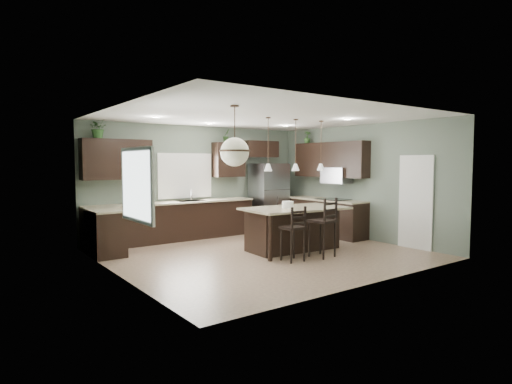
% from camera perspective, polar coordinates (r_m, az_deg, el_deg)
% --- Properties ---
extents(ground, '(6.00, 6.00, 0.00)m').
position_cam_1_polar(ground, '(8.94, 1.01, -8.19)').
color(ground, '#9E8466').
rests_on(ground, ground).
extents(pantry_door, '(0.04, 0.82, 2.04)m').
position_cam_1_polar(pantry_door, '(9.91, 20.51, -1.28)').
color(pantry_door, white).
rests_on(pantry_door, ground).
extents(window_back, '(1.35, 0.02, 1.00)m').
position_cam_1_polar(window_back, '(10.86, -9.45, 2.16)').
color(window_back, white).
rests_on(window_back, room_shell).
extents(window_left, '(0.02, 1.10, 1.00)m').
position_cam_1_polar(window_left, '(6.58, -15.70, 0.91)').
color(window_left, white).
rests_on(window_left, room_shell).
extents(left_return_cabs, '(0.60, 0.90, 0.90)m').
position_cam_1_polar(left_return_cabs, '(9.15, -19.41, -5.27)').
color(left_return_cabs, black).
rests_on(left_return_cabs, ground).
extents(left_return_countertop, '(0.66, 0.96, 0.04)m').
position_cam_1_polar(left_return_countertop, '(9.09, -19.36, -2.34)').
color(left_return_countertop, '#BAAF8C').
rests_on(left_return_countertop, left_return_cabs).
extents(back_lower_cabs, '(4.20, 0.60, 0.90)m').
position_cam_1_polar(back_lower_cabs, '(10.50, -10.88, -3.94)').
color(back_lower_cabs, black).
rests_on(back_lower_cabs, ground).
extents(back_countertop, '(4.20, 0.66, 0.04)m').
position_cam_1_polar(back_countertop, '(10.43, -10.87, -1.40)').
color(back_countertop, '#BAAF8C').
rests_on(back_countertop, back_lower_cabs).
extents(sink_inset, '(0.70, 0.45, 0.01)m').
position_cam_1_polar(sink_inset, '(10.63, -8.67, -1.19)').
color(sink_inset, gray).
rests_on(sink_inset, back_countertop).
extents(faucet, '(0.02, 0.02, 0.28)m').
position_cam_1_polar(faucet, '(10.59, -8.61, -0.42)').
color(faucet, silver).
rests_on(faucet, back_countertop).
extents(back_upper_left, '(1.55, 0.34, 0.90)m').
position_cam_1_polar(back_upper_left, '(10.04, -18.05, 4.16)').
color(back_upper_left, black).
rests_on(back_upper_left, room_shell).
extents(back_upper_right, '(0.85, 0.34, 0.90)m').
position_cam_1_polar(back_upper_right, '(11.31, -3.67, 4.31)').
color(back_upper_right, black).
rests_on(back_upper_right, room_shell).
extents(fridge_header, '(1.05, 0.34, 0.45)m').
position_cam_1_polar(fridge_header, '(11.92, 0.61, 5.74)').
color(fridge_header, black).
rests_on(fridge_header, room_shell).
extents(right_lower_cabs, '(0.60, 2.35, 0.90)m').
position_cam_1_polar(right_lower_cabs, '(11.28, 9.29, -3.38)').
color(right_lower_cabs, black).
rests_on(right_lower_cabs, ground).
extents(right_countertop, '(0.66, 2.35, 0.04)m').
position_cam_1_polar(right_countertop, '(11.21, 9.25, -1.00)').
color(right_countertop, '#BAAF8C').
rests_on(right_countertop, right_lower_cabs).
extents(cooktop, '(0.58, 0.75, 0.02)m').
position_cam_1_polar(cooktop, '(11.02, 10.27, -0.97)').
color(cooktop, black).
rests_on(cooktop, right_countertop).
extents(wall_oven_front, '(0.01, 0.72, 0.60)m').
position_cam_1_polar(wall_oven_front, '(10.87, 9.20, -3.65)').
color(wall_oven_front, gray).
rests_on(wall_oven_front, right_lower_cabs).
extents(right_upper_cabs, '(0.34, 2.35, 0.90)m').
position_cam_1_polar(right_upper_cabs, '(11.28, 9.84, 4.26)').
color(right_upper_cabs, black).
rests_on(right_upper_cabs, room_shell).
extents(microwave, '(0.40, 0.75, 0.40)m').
position_cam_1_polar(microwave, '(11.06, 10.67, 2.18)').
color(microwave, gray).
rests_on(microwave, right_upper_cabs).
extents(refrigerator, '(0.90, 0.74, 1.85)m').
position_cam_1_polar(refrigerator, '(11.74, 1.71, -0.70)').
color(refrigerator, '#94959C').
rests_on(refrigerator, ground).
extents(kitchen_island, '(2.26, 1.38, 0.92)m').
position_cam_1_polar(kitchen_island, '(9.21, 5.24, -4.92)').
color(kitchen_island, black).
rests_on(kitchen_island, ground).
extents(serving_dish, '(0.24, 0.24, 0.14)m').
position_cam_1_polar(serving_dish, '(9.02, 4.25, -1.69)').
color(serving_dish, white).
rests_on(serving_dish, kitchen_island).
extents(bar_stool_left, '(0.41, 0.41, 1.06)m').
position_cam_1_polar(bar_stool_left, '(8.19, 4.90, -5.56)').
color(bar_stool_left, black).
rests_on(bar_stool_left, ground).
extents(bar_stool_center, '(0.49, 0.49, 1.19)m').
position_cam_1_polar(bar_stool_center, '(8.60, 8.81, -4.69)').
color(bar_stool_center, black).
rests_on(bar_stool_center, ground).
extents(pendant_left, '(0.17, 0.17, 1.10)m').
position_cam_1_polar(pendant_left, '(8.70, 1.63, 6.39)').
color(pendant_left, silver).
rests_on(pendant_left, room_shell).
extents(pendant_center, '(0.17, 0.17, 1.10)m').
position_cam_1_polar(pendant_center, '(9.11, 5.31, 6.26)').
color(pendant_center, silver).
rests_on(pendant_center, room_shell).
extents(pendant_right, '(0.17, 0.17, 1.10)m').
position_cam_1_polar(pendant_right, '(9.55, 8.66, 6.13)').
color(pendant_right, white).
rests_on(pendant_right, room_shell).
extents(chandelier, '(0.51, 0.51, 0.98)m').
position_cam_1_polar(chandelier, '(6.92, -2.86, 7.48)').
color(chandelier, beige).
rests_on(chandelier, room_shell).
extents(plant_back_left, '(0.47, 0.43, 0.45)m').
position_cam_1_polar(plant_back_left, '(9.92, -20.30, 8.01)').
color(plant_back_left, '#285023').
rests_on(plant_back_left, back_upper_left).
extents(plant_back_right, '(0.23, 0.21, 0.35)m').
position_cam_1_polar(plant_back_right, '(11.26, -3.99, 7.50)').
color(plant_back_right, '#294920').
rests_on(plant_back_right, back_upper_right).
extents(plant_right_wall, '(0.25, 0.25, 0.34)m').
position_cam_1_polar(plant_right_wall, '(11.87, 6.85, 7.27)').
color(plant_right_wall, '#305625').
rests_on(plant_right_wall, right_upper_cabs).
extents(room_shell, '(6.00, 6.00, 6.00)m').
position_cam_1_polar(room_shell, '(8.74, 1.02, 2.76)').
color(room_shell, slate).
rests_on(room_shell, ground).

